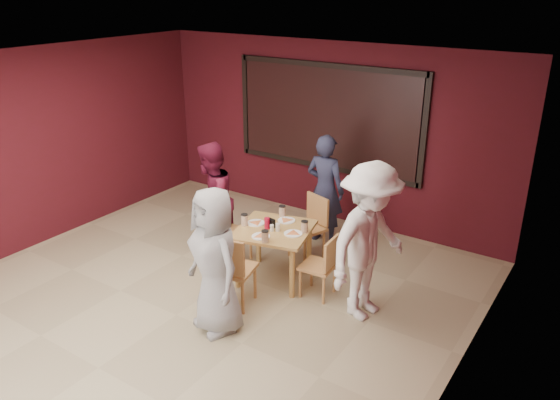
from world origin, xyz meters
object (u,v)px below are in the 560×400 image
Objects in this scene: diner_front at (215,261)px; diner_left at (211,202)px; chair_right at (323,263)px; chair_left at (228,228)px; diner_back at (325,190)px; diner_right at (369,242)px; chair_front at (231,267)px; dining_table at (274,234)px; chair_back at (311,223)px.

diner_left is at bearing 152.51° from diner_front.
chair_left is at bearing 176.57° from chair_right.
diner_back is 1.94m from diner_right.
chair_front is 0.57× the size of diner_left.
chair_left is 2.18m from diner_right.
diner_left reaches higher than chair_left.
dining_table is at bearing -4.35° from chair_left.
chair_front is at bearing -49.40° from chair_left.
chair_front is 1.07× the size of chair_left.
chair_front is 0.53m from diner_front.
chair_front is (-0.04, -0.83, -0.10)m from dining_table.
chair_right is (0.77, 0.80, -0.08)m from chair_front.
dining_table is 0.59× the size of diner_right.
diner_front is at bearing -55.82° from chair_left.
chair_left is 1.52m from diner_back.
diner_left reaches higher than chair_front.
chair_left is (-0.80, 0.06, -0.13)m from dining_table.
diner_left is (-1.80, 0.06, 0.37)m from chair_right.
dining_table is 1.33m from diner_back.
diner_back is at bearing 124.98° from diner_left.
chair_left is at bearing 80.47° from diner_left.
dining_table is 0.81m from chair_left.
dining_table is 1.37m from diner_right.
diner_back reaches higher than chair_left.
chair_left is 0.47× the size of diner_right.
diner_back is at bearing 118.91° from chair_right.
diner_front is 1.71m from diner_left.
dining_table is 1.37× the size of chair_right.
dining_table is at bearing 114.50° from diner_front.
chair_back is at bearing 111.10° from diner_front.
chair_back is 0.47× the size of diner_right.
dining_table is at bearing 177.57° from chair_right.
diner_back is at bearing 90.31° from dining_table.
chair_right is at bearing -3.43° from chair_left.
diner_front reaches higher than dining_table.
chair_front is at bearing -93.64° from chair_back.
diner_right is at bearing 134.42° from diner_back.
chair_front is 1.61m from diner_right.
diner_left is (-1.05, -1.28, 0.01)m from diner_back.
chair_right is at bearing 96.01° from diner_right.
diner_right reaches higher than diner_back.
chair_right is (0.74, -0.03, -0.18)m from dining_table.
chair_front is at bearing -92.63° from dining_table.
chair_front is at bearing 129.40° from diner_right.
diner_back is at bearing 98.18° from chair_back.
chair_left is 1.54m from chair_right.
diner_back is (0.03, 2.14, 0.29)m from chair_front.
diner_right is at bearing 71.54° from diner_left.
diner_right is (1.37, 0.74, 0.40)m from chair_front.
diner_front is at bearing -118.32° from chair_right.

